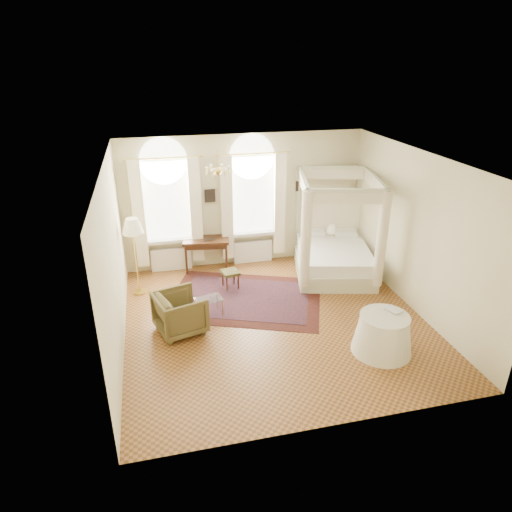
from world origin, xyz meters
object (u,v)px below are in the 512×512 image
at_px(canopy_bed, 334,252).
at_px(side_table, 383,334).
at_px(nightstand, 332,248).
at_px(coffee_table, 209,300).
at_px(writing_desk, 206,244).
at_px(stool, 230,274).
at_px(floor_lamp, 133,230).
at_px(armchair, 180,313).

distance_m(canopy_bed, side_table, 3.28).
bearing_deg(canopy_bed, nightstand, 69.19).
height_order(canopy_bed, nightstand, canopy_bed).
bearing_deg(coffee_table, writing_desk, 83.39).
bearing_deg(stool, floor_lamp, 172.95).
bearing_deg(side_table, nightstand, 80.24).
bearing_deg(stool, canopy_bed, 3.74).
bearing_deg(armchair, stool, -55.62).
height_order(nightstand, coffee_table, nightstand).
distance_m(stool, side_table, 3.81).
xyz_separation_m(canopy_bed, floor_lamp, (-4.69, 0.08, 0.97)).
bearing_deg(writing_desk, side_table, -57.55).
bearing_deg(side_table, canopy_bed, 83.53).
xyz_separation_m(armchair, floor_lamp, (-0.79, 1.82, 1.12)).
bearing_deg(nightstand, writing_desk, 180.00).
distance_m(nightstand, floor_lamp, 5.26).
distance_m(nightstand, writing_desk, 3.40).
distance_m(stool, coffee_table, 1.27).
xyz_separation_m(canopy_bed, nightstand, (0.35, 0.91, -0.29)).
bearing_deg(canopy_bed, side_table, -96.47).
distance_m(canopy_bed, floor_lamp, 4.79).
bearing_deg(canopy_bed, floor_lamp, 178.96).
bearing_deg(coffee_table, side_table, -34.50).
relative_size(nightstand, stool, 1.26).
bearing_deg(canopy_bed, stool, -176.26).
xyz_separation_m(nightstand, coffee_table, (-3.62, -2.17, 0.07)).
height_order(armchair, coffee_table, armchair).
bearing_deg(nightstand, floor_lamp, -170.64).
xyz_separation_m(coffee_table, floor_lamp, (-1.42, 1.34, 1.19)).
height_order(writing_desk, armchair, writing_desk).
height_order(nightstand, stool, nightstand).
xyz_separation_m(coffee_table, side_table, (2.90, -1.99, 0.02)).
height_order(nightstand, side_table, side_table).
bearing_deg(floor_lamp, canopy_bed, -1.04).
relative_size(coffee_table, floor_lamp, 0.35).
relative_size(armchair, side_table, 0.82).
relative_size(stool, armchair, 0.48).
bearing_deg(coffee_table, canopy_bed, 21.04).
bearing_deg(side_table, floor_lamp, 142.31).
height_order(writing_desk, floor_lamp, floor_lamp).
xyz_separation_m(canopy_bed, coffee_table, (-3.27, -1.26, -0.22)).
xyz_separation_m(canopy_bed, stool, (-2.62, -0.17, -0.20)).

